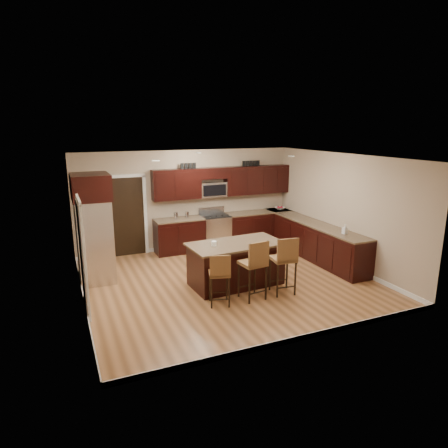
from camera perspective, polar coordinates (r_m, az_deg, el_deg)
name	(u,v)px	position (r m, az deg, el deg)	size (l,w,h in m)	color
floor	(228,281)	(8.85, 0.57, -8.18)	(6.00, 6.00, 0.00)	#A56E41
ceiling	(228,157)	(8.22, 0.61, 9.54)	(6.00, 6.00, 0.00)	silver
wall_back	(188,200)	(10.95, -5.22, 3.43)	(6.00, 6.00, 0.00)	tan
wall_left	(78,237)	(7.76, -20.13, -1.70)	(5.50, 5.50, 0.00)	tan
wall_right	(342,210)	(10.00, 16.54, 1.91)	(5.50, 5.50, 0.00)	tan
base_cabinets	(271,236)	(10.74, 6.77, -1.68)	(4.02, 3.96, 0.92)	black
upper_cabinets	(225,181)	(11.09, 0.15, 6.18)	(4.00, 0.33, 0.80)	black
range	(215,231)	(11.10, -1.30, -1.03)	(0.76, 0.64, 1.11)	silver
microwave	(213,189)	(11.00, -1.63, 4.95)	(0.76, 0.31, 0.40)	silver
doorway	(127,217)	(10.62, -13.65, 1.01)	(0.85, 0.03, 2.06)	black
pantry_door	(82,258)	(7.57, -19.63, -4.66)	(0.03, 0.80, 2.04)	white
letter_decor	(220,165)	(10.98, -0.54, 8.49)	(2.20, 0.03, 0.15)	black
island	(236,265)	(8.55, 1.71, -5.89)	(2.05, 1.16, 0.92)	black
stool_left	(220,274)	(7.48, -0.62, -7.09)	(0.48, 0.48, 1.03)	brown
stool_mid	(255,263)	(7.73, 4.41, -5.60)	(0.50, 0.50, 1.20)	brown
stool_right	(285,259)	(8.05, 8.65, -4.94)	(0.49, 0.49, 1.20)	brown
refrigerator	(94,227)	(9.00, -18.13, -0.42)	(0.79, 0.96, 2.35)	silver
floor_mat	(236,256)	(10.48, 1.76, -4.59)	(0.83, 0.55, 0.01)	brown
fruit_bowl	(280,208)	(11.89, 7.99, 2.24)	(0.29, 0.29, 0.07)	silver
soap_bottle	(345,229)	(9.51, 16.89, -0.69)	(0.10, 0.10, 0.22)	#B2B2B2
canister_tall	(176,216)	(10.62, -6.89, 1.19)	(0.12, 0.12, 0.18)	silver
canister_short	(187,215)	(10.70, -5.32, 1.32)	(0.11, 0.11, 0.18)	silver
island_jar	(214,244)	(8.20, -1.44, -2.80)	(0.10, 0.10, 0.10)	white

